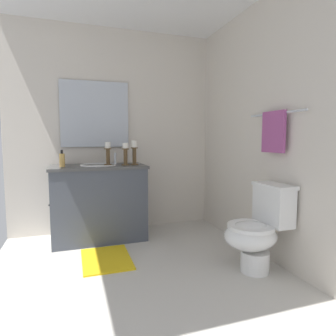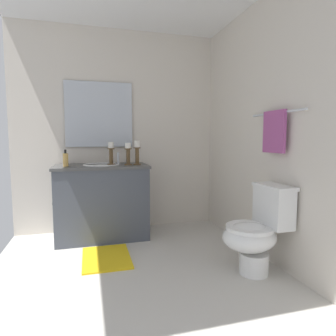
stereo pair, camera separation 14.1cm
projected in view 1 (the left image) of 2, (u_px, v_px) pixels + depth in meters
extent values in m
cube|color=beige|center=(138.00, 271.00, 2.48)|extent=(2.52, 2.48, 0.02)
cube|color=silver|center=(264.00, 129.00, 2.75)|extent=(2.52, 0.04, 2.45)
cube|color=silver|center=(115.00, 131.00, 3.54)|extent=(0.04, 2.48, 2.45)
cube|color=#474C56|center=(99.00, 204.00, 3.24)|extent=(0.55, 1.00, 0.81)
cube|color=#4C4C4C|center=(98.00, 167.00, 3.20)|extent=(0.58, 1.03, 0.03)
sphere|color=black|center=(51.00, 201.00, 3.17)|extent=(0.02, 0.02, 0.02)
sphere|color=black|center=(50.00, 205.00, 2.98)|extent=(0.02, 0.02, 0.02)
ellipsoid|color=white|center=(98.00, 170.00, 3.20)|extent=(0.38, 0.30, 0.11)
torus|color=white|center=(98.00, 165.00, 3.20)|extent=(0.40, 0.40, 0.02)
cylinder|color=silver|center=(115.00, 159.00, 3.25)|extent=(0.02, 0.02, 0.14)
cube|color=silver|center=(95.00, 114.00, 3.40)|extent=(0.02, 0.79, 0.77)
cylinder|color=brown|center=(135.00, 164.00, 3.27)|extent=(0.09, 0.09, 0.01)
cylinder|color=brown|center=(134.00, 157.00, 3.27)|extent=(0.04, 0.04, 0.19)
cylinder|color=brown|center=(134.00, 148.00, 3.26)|extent=(0.08, 0.08, 0.01)
cylinder|color=white|center=(134.00, 144.00, 3.25)|extent=(0.06, 0.06, 0.08)
cylinder|color=brown|center=(126.00, 165.00, 3.22)|extent=(0.09, 0.09, 0.01)
cylinder|color=brown|center=(126.00, 157.00, 3.22)|extent=(0.04, 0.04, 0.18)
cylinder|color=brown|center=(125.00, 149.00, 3.21)|extent=(0.08, 0.08, 0.01)
cylinder|color=white|center=(125.00, 146.00, 3.20)|extent=(0.06, 0.06, 0.06)
cylinder|color=brown|center=(108.00, 164.00, 3.26)|extent=(0.09, 0.09, 0.01)
cylinder|color=brown|center=(108.00, 157.00, 3.25)|extent=(0.04, 0.04, 0.18)
cylinder|color=brown|center=(108.00, 149.00, 3.24)|extent=(0.08, 0.08, 0.01)
cylinder|color=white|center=(108.00, 145.00, 3.24)|extent=(0.06, 0.06, 0.07)
cylinder|color=#E5B259|center=(62.00, 160.00, 3.02)|extent=(0.06, 0.06, 0.14)
cylinder|color=black|center=(62.00, 152.00, 3.01)|extent=(0.02, 0.02, 0.04)
cylinder|color=white|center=(255.00, 261.00, 2.45)|extent=(0.24, 0.24, 0.18)
ellipsoid|color=white|center=(251.00, 236.00, 2.41)|extent=(0.38, 0.46, 0.24)
cylinder|color=white|center=(251.00, 226.00, 2.40)|extent=(0.39, 0.39, 0.03)
cube|color=white|center=(273.00, 206.00, 2.46)|extent=(0.36, 0.17, 0.32)
cube|color=white|center=(274.00, 186.00, 2.44)|extent=(0.38, 0.19, 0.03)
cylinder|color=silver|center=(276.00, 113.00, 2.49)|extent=(0.70, 0.02, 0.02)
cube|color=#A54C8C|center=(273.00, 132.00, 2.50)|extent=(0.28, 0.03, 0.36)
cube|color=yellow|center=(106.00, 259.00, 2.69)|extent=(0.60, 0.44, 0.02)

